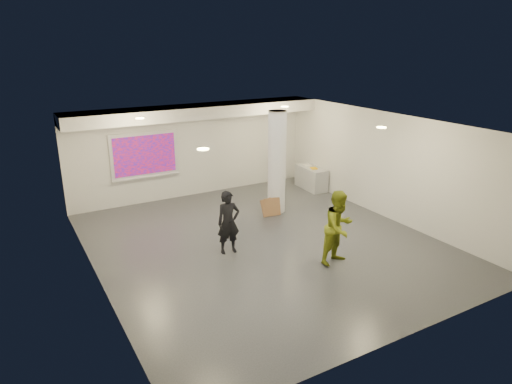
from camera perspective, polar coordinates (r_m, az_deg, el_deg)
floor at (r=11.56m, az=0.99°, el=-6.44°), size 8.00×9.00×0.01m
ceiling at (r=10.66m, az=1.08°, el=8.38°), size 8.00×9.00×0.01m
wall_back at (r=14.92m, az=-7.89°, el=5.21°), size 8.00×0.01×3.00m
wall_front at (r=7.78m, az=18.45°, el=-8.11°), size 8.00×0.01×3.00m
wall_left at (r=9.70m, az=-19.72°, el=-2.94°), size 0.01×9.00×3.00m
wall_right at (r=13.44m, az=15.87°, el=3.22°), size 0.01×9.00×3.00m
soffit_band at (r=14.18m, az=-7.27°, el=9.98°), size 8.00×1.10×0.36m
downlight_nw at (r=12.08m, az=-14.32°, el=8.91°), size 0.22×0.22×0.02m
downlight_ne at (r=13.91m, az=3.62°, el=10.60°), size 0.22×0.22×0.02m
downlight_sw at (r=8.37m, az=-6.64°, el=5.35°), size 0.22×0.22×0.02m
downlight_se at (r=10.84m, az=15.41°, el=7.79°), size 0.22×0.22×0.02m
column at (r=13.25m, az=2.62°, el=3.69°), size 0.52×0.52×3.00m
projection_screen at (r=14.37m, az=-13.75°, el=4.46°), size 2.10×0.13×1.42m
credenza at (r=15.77m, az=6.92°, el=1.75°), size 0.62×1.33×0.76m
papers_stack at (r=15.93m, az=6.40°, el=3.39°), size 0.29×0.34×0.02m
postit_pad at (r=15.52m, az=7.25°, el=2.97°), size 0.26×0.31×0.03m
cardboard_back at (r=13.27m, az=2.05°, el=-1.87°), size 0.50×0.24×0.52m
cardboard_front at (r=13.29m, az=1.53°, el=-1.90°), size 0.50×0.30×0.50m
woman at (r=10.83m, az=-3.46°, el=-3.82°), size 0.60×0.42×1.53m
man at (r=10.45m, az=10.34°, el=-4.37°), size 0.95×0.81×1.72m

